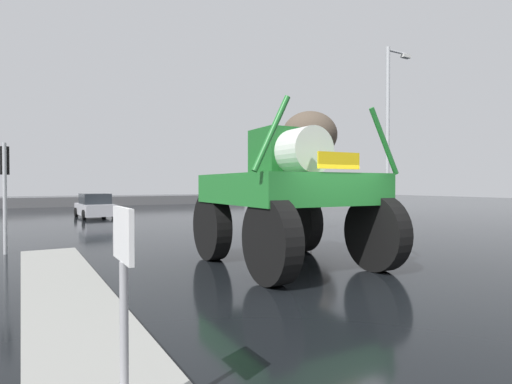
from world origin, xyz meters
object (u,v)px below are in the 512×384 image
traffic_signal_near_right (307,175)px  streetlight_near_right (389,129)px  lane_arrow_sign (123,274)px  traffic_signal_near_left (5,173)px  sedan_ahead (95,206)px  bare_tree_right (310,135)px  oversize_sprayer (288,194)px

traffic_signal_near_right → streetlight_near_right: (4.24, -0.79, 2.22)m
lane_arrow_sign → traffic_signal_near_right: bearing=47.1°
traffic_signal_near_left → streetlight_near_right: bearing=-2.9°
lane_arrow_sign → traffic_signal_near_left: 11.05m
lane_arrow_sign → sedan_ahead: lane_arrow_sign is taller
bare_tree_right → traffic_signal_near_left: bearing=-154.1°
sedan_ahead → bare_tree_right: 15.21m
sedan_ahead → oversize_sprayer: bearing=-176.6°
sedan_ahead → bare_tree_right: bearing=-108.0°
oversize_sprayer → streetlight_near_right: size_ratio=0.61×
sedan_ahead → traffic_signal_near_right: traffic_signal_near_right is taller
sedan_ahead → traffic_signal_near_left: 13.52m
oversize_sprayer → traffic_signal_near_right: (4.93, 5.70, 0.66)m
traffic_signal_near_right → streetlight_near_right: streetlight_near_right is taller
traffic_signal_near_left → streetlight_near_right: (15.54, -0.80, 2.28)m
traffic_signal_near_left → bare_tree_right: bearing=25.9°
oversize_sprayer → traffic_signal_near_left: oversize_sprayer is taller
traffic_signal_near_right → streetlight_near_right: bearing=-10.6°
traffic_signal_near_left → bare_tree_right: 20.58m
sedan_ahead → traffic_signal_near_right: bearing=-154.2°
lane_arrow_sign → streetlight_near_right: 17.94m
sedan_ahead → streetlight_near_right: (11.14, -13.47, 3.98)m
oversize_sprayer → sedan_ahead: (-1.97, 18.37, -1.11)m
lane_arrow_sign → traffic_signal_near_left: traffic_signal_near_left is taller
bare_tree_right → sedan_ahead: bearing=164.8°
oversize_sprayer → traffic_signal_near_left: bearing=50.1°
oversize_sprayer → lane_arrow_sign: bearing=136.9°
streetlight_near_right → traffic_signal_near_right: bearing=169.4°
streetlight_near_right → bare_tree_right: 10.11m
traffic_signal_near_right → streetlight_near_right: size_ratio=0.40×
streetlight_near_right → bare_tree_right: (2.75, 9.68, 0.91)m
bare_tree_right → lane_arrow_sign: bearing=-130.9°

